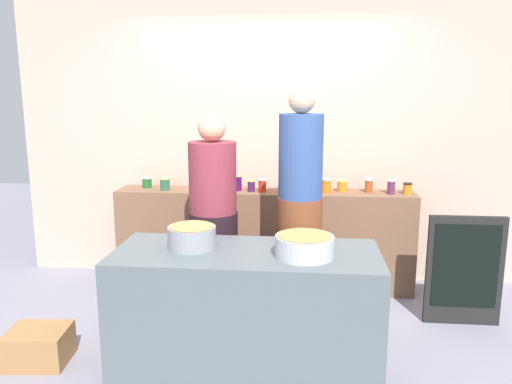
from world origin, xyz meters
TOP-DOWN VIEW (x-y plane):
  - ground at (0.00, 0.00)m, footprint 12.00×12.00m
  - storefront_wall at (0.00, 1.45)m, footprint 4.80×0.12m
  - display_shelf at (0.00, 1.10)m, footprint 2.70×0.36m
  - prep_table at (0.00, -0.30)m, footprint 1.70×0.70m
  - preserve_jar_0 at (-1.11, 1.15)m, footprint 0.09×0.09m
  - preserve_jar_1 at (-0.90, 1.05)m, footprint 0.09×0.09m
  - preserve_jar_2 at (-0.63, 1.13)m, footprint 0.07×0.07m
  - preserve_jar_3 at (-0.53, 1.05)m, footprint 0.09×0.09m
  - preserve_jar_4 at (-0.42, 1.14)m, footprint 0.09×0.09m
  - preserve_jar_5 at (-0.24, 1.10)m, footprint 0.07×0.07m
  - preserve_jar_6 at (-0.11, 1.06)m, footprint 0.07×0.07m
  - preserve_jar_7 at (-0.01, 1.05)m, footprint 0.07×0.07m
  - preserve_jar_8 at (0.17, 1.17)m, footprint 0.08×0.08m
  - preserve_jar_9 at (0.27, 1.12)m, footprint 0.08×0.08m
  - preserve_jar_10 at (0.38, 1.12)m, footprint 0.08×0.08m
  - preserve_jar_11 at (0.56, 1.08)m, footprint 0.08×0.08m
  - preserve_jar_12 at (0.70, 1.14)m, footprint 0.09×0.09m
  - preserve_jar_13 at (0.94, 1.13)m, footprint 0.07×0.07m
  - preserve_jar_14 at (1.12, 1.07)m, footprint 0.07×0.07m
  - preserve_jar_15 at (1.26, 1.07)m, footprint 0.08×0.08m
  - cooking_pot_left at (-0.36, -0.26)m, footprint 0.31×0.31m
  - cooking_pot_center at (0.37, -0.37)m, footprint 0.36×0.36m
  - cook_with_tongs at (-0.33, 0.36)m, footprint 0.38×0.38m
  - cook_in_cap at (0.33, 0.35)m, footprint 0.34×0.34m
  - bread_crate at (-1.39, -0.40)m, footprint 0.42×0.36m
  - chalkboard_sign at (1.61, 0.47)m, footprint 0.58×0.05m

SIDE VIEW (x-z plane):
  - ground at x=0.00m, z-range 0.00..0.00m
  - bread_crate at x=-1.39m, z-range 0.00..0.23m
  - prep_table at x=0.00m, z-range 0.00..0.79m
  - chalkboard_sign at x=1.61m, z-range 0.00..0.88m
  - display_shelf at x=0.00m, z-range 0.00..0.91m
  - cook_with_tongs at x=-0.33m, z-range -0.08..1.55m
  - cook_in_cap at x=0.33m, z-range -0.08..1.75m
  - cooking_pot_center at x=0.37m, z-range 0.79..0.93m
  - cooking_pot_left at x=-0.36m, z-range 0.79..0.94m
  - preserve_jar_15 at x=1.26m, z-range 0.91..1.01m
  - preserve_jar_0 at x=-1.11m, z-range 0.91..1.01m
  - preserve_jar_10 at x=0.38m, z-range 0.91..1.01m
  - preserve_jar_12 at x=0.70m, z-range 0.91..1.02m
  - preserve_jar_6 at x=-0.11m, z-range 0.91..1.02m
  - preserve_jar_1 at x=-0.90m, z-range 0.91..1.03m
  - preserve_jar_7 at x=-0.01m, z-range 0.91..1.03m
  - preserve_jar_4 at x=-0.42m, z-range 0.91..1.03m
  - preserve_jar_13 at x=0.94m, z-range 0.91..1.03m
  - preserve_jar_3 at x=-0.53m, z-range 0.91..1.04m
  - preserve_jar_11 at x=0.56m, z-range 0.91..1.04m
  - preserve_jar_9 at x=0.27m, z-range 0.91..1.04m
  - preserve_jar_14 at x=1.12m, z-range 0.91..1.04m
  - preserve_jar_5 at x=-0.24m, z-range 0.91..1.05m
  - preserve_jar_8 at x=0.17m, z-range 0.91..1.06m
  - preserve_jar_2 at x=-0.63m, z-range 0.91..1.06m
  - storefront_wall at x=0.00m, z-range 0.00..3.00m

